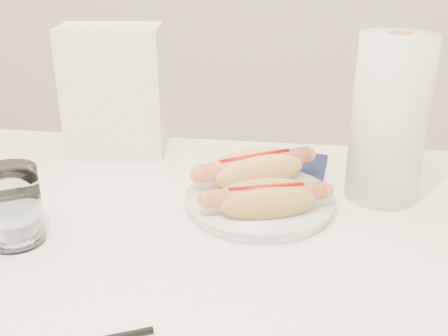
# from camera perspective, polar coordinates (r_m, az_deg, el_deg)

# --- Properties ---
(table) EXTENTS (1.20, 0.80, 0.75)m
(table) POSITION_cam_1_polar(r_m,az_deg,el_deg) (0.75, -7.51, -11.95)
(table) COLOR white
(table) RESTS_ON ground
(plate) EXTENTS (0.27, 0.27, 0.02)m
(plate) POSITION_cam_1_polar(r_m,az_deg,el_deg) (0.80, 3.73, -3.64)
(plate) COLOR white
(plate) RESTS_ON table
(hotdog_left) EXTENTS (0.17, 0.14, 0.05)m
(hotdog_left) POSITION_cam_1_polar(r_m,az_deg,el_deg) (0.84, 3.28, -0.06)
(hotdog_left) COLOR #EDB35F
(hotdog_left) RESTS_ON plate
(hotdog_right) EXTENTS (0.17, 0.10, 0.05)m
(hotdog_right) POSITION_cam_1_polar(r_m,az_deg,el_deg) (0.75, 4.43, -3.30)
(hotdog_right) COLOR tan
(hotdog_right) RESTS_ON plate
(water_glass) EXTENTS (0.07, 0.07, 0.10)m
(water_glass) POSITION_cam_1_polar(r_m,az_deg,el_deg) (0.75, -21.31, -3.74)
(water_glass) COLOR white
(water_glass) RESTS_ON table
(napkin_box) EXTENTS (0.18, 0.12, 0.23)m
(napkin_box) POSITION_cam_1_polar(r_m,az_deg,el_deg) (0.99, -11.44, 7.87)
(napkin_box) COLOR silver
(napkin_box) RESTS_ON table
(navy_napkin) EXTENTS (0.16, 0.16, 0.01)m
(navy_napkin) POSITION_cam_1_polar(r_m,az_deg,el_deg) (0.93, 6.16, -0.01)
(navy_napkin) COLOR #13183D
(navy_napkin) RESTS_ON table
(paper_towel_roll) EXTENTS (0.14, 0.14, 0.25)m
(paper_towel_roll) POSITION_cam_1_polar(r_m,az_deg,el_deg) (0.83, 16.94, 4.89)
(paper_towel_roll) COLOR silver
(paper_towel_roll) RESTS_ON table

